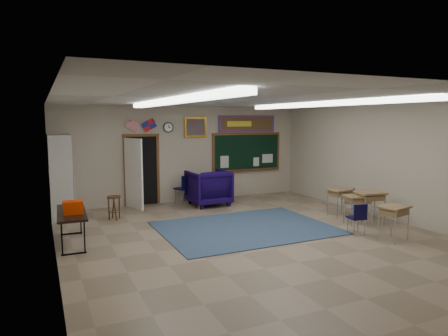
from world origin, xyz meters
name	(u,v)px	position (x,y,z in m)	size (l,w,h in m)	color
floor	(254,238)	(0.00, 0.00, 0.00)	(9.00, 9.00, 0.00)	#89745E
back_wall	(185,154)	(0.00, 4.50, 1.50)	(8.00, 0.04, 3.00)	#ACA18C
left_wall	(53,183)	(-4.00, 0.00, 1.50)	(0.04, 9.00, 3.00)	#ACA18C
right_wall	(391,162)	(4.00, 0.00, 1.50)	(0.04, 9.00, 3.00)	#ACA18C
ceiling	(256,100)	(0.00, 0.00, 3.00)	(8.00, 9.00, 0.04)	silver
area_rug	(245,228)	(0.20, 0.80, 0.01)	(4.00, 3.00, 0.02)	#324760
fluorescent_strips	(256,103)	(0.00, 0.00, 2.94)	(3.86, 6.00, 0.10)	white
doorway	(139,171)	(-1.50, 4.35, 1.06)	(1.10, 0.89, 2.16)	black
chalkboard	(247,153)	(2.20, 4.46, 1.46)	(2.55, 0.14, 1.30)	brown
bulletin_board	(247,124)	(2.20, 4.47, 2.45)	(2.10, 0.05, 0.55)	#B31E0F
framed_art_print	(196,127)	(0.35, 4.47, 2.35)	(0.75, 0.05, 0.65)	#A4761F
wall_clock	(168,127)	(-0.55, 4.47, 2.35)	(0.32, 0.05, 0.32)	black
wall_flags	(141,123)	(-1.40, 4.44, 2.48)	(1.16, 0.06, 0.70)	red
storage_cabinet	(61,176)	(-3.71, 3.85, 1.10)	(0.59, 1.25, 2.20)	#B9B9B4
wingback_armchair	(208,188)	(0.42, 3.60, 0.54)	(1.14, 1.18, 1.07)	#100535
student_chair_reading	(183,189)	(-0.22, 4.12, 0.45)	(0.45, 0.45, 0.90)	black
student_chair_desk_a	(356,219)	(2.24, -0.70, 0.36)	(0.36, 0.36, 0.72)	black
student_chair_desk_b	(353,203)	(3.35, 0.60, 0.36)	(0.36, 0.36, 0.73)	black
student_desk_front_left	(357,208)	(2.86, -0.08, 0.41)	(0.68, 0.56, 0.73)	olive
student_desk_front_right	(340,201)	(3.06, 0.79, 0.41)	(0.64, 0.49, 0.74)	olive
student_desk_back_left	(393,221)	(2.61, -1.41, 0.42)	(0.72, 0.60, 0.76)	olive
student_desk_back_right	(370,206)	(3.20, -0.15, 0.45)	(0.76, 0.63, 0.81)	olive
folding_table	(72,226)	(-3.65, 1.25, 0.38)	(0.63, 1.69, 0.95)	black
wooden_stool	(114,207)	(-2.50, 2.98, 0.32)	(0.35, 0.35, 0.62)	#4E3317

